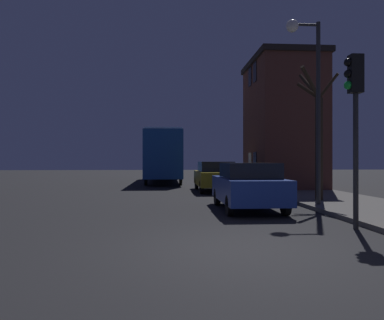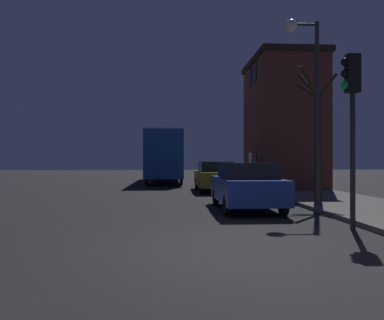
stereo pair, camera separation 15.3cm
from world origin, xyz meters
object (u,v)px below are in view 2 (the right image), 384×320
at_px(streetlamp, 307,77).
at_px(bare_tree, 317,136).
at_px(bus, 165,153).
at_px(car_mid_lane, 215,176).
at_px(car_near_lane, 246,186).
at_px(traffic_light, 351,103).

xyz_separation_m(streetlamp, bare_tree, (0.85, 1.25, -1.90)).
relative_size(bus, car_mid_lane, 2.59).
bearing_deg(streetlamp, bare_tree, 55.80).
bearing_deg(streetlamp, car_near_lane, -171.14).
relative_size(streetlamp, car_mid_lane, 1.35).
relative_size(bare_tree, bus, 0.41).
distance_m(bare_tree, car_near_lane, 3.79).
xyz_separation_m(bus, car_near_lane, (2.85, -16.57, -1.39)).
bearing_deg(car_mid_lane, car_near_lane, -89.25).
xyz_separation_m(traffic_light, bus, (-4.60, 20.07, -0.76)).
relative_size(streetlamp, bare_tree, 1.27).
bearing_deg(bare_tree, bus, 111.24).
distance_m(bare_tree, bus, 16.09).
height_order(bus, car_mid_lane, bus).
height_order(bus, car_near_lane, bus).
relative_size(bare_tree, car_mid_lane, 1.06).
distance_m(streetlamp, car_mid_lane, 8.35).
relative_size(bare_tree, car_near_lane, 1.20).
xyz_separation_m(streetlamp, bus, (-4.98, 16.24, -2.23)).
bearing_deg(bus, car_mid_lane, -73.09).
bearing_deg(car_mid_lane, bare_tree, -62.66).
relative_size(traffic_light, bare_tree, 0.84).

